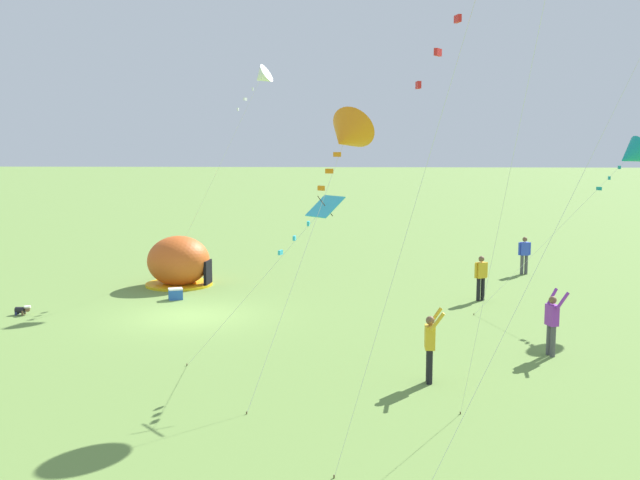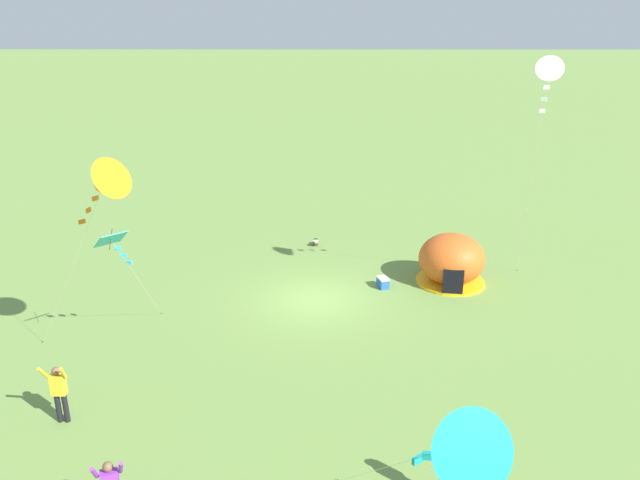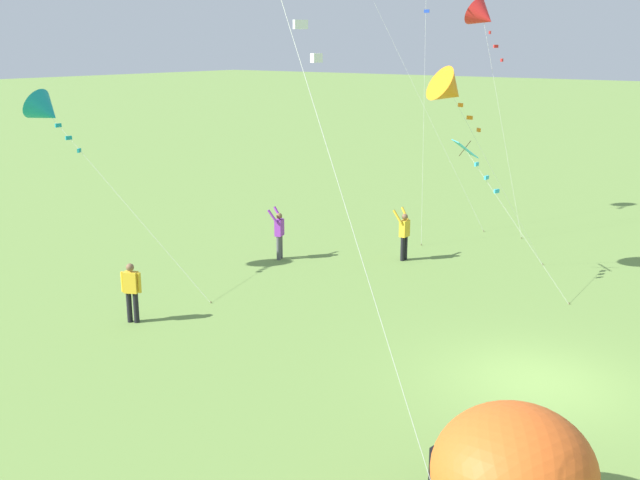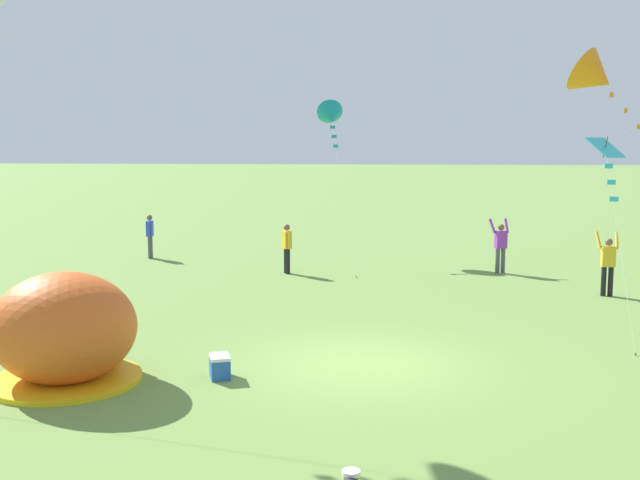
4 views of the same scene
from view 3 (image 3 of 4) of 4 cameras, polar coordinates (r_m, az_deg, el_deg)
ground_plane at (r=18.38m, az=16.15°, el=-10.32°), size 300.00×300.00×0.00m
popup_tent at (r=12.78m, az=14.47°, el=-16.92°), size 2.81×2.81×2.10m
cooler_box at (r=15.64m, az=16.58°, el=-14.10°), size 0.52×0.62×0.44m
person_far_back at (r=21.52m, az=-14.17°, el=-3.68°), size 0.39×0.54×1.72m
person_near_tent at (r=27.01m, az=-3.14°, el=0.58°), size 0.70×0.59×1.89m
person_flying_kite at (r=27.02m, az=6.43°, el=0.51°), size 0.68×0.47×1.89m
kite_teal at (r=25.24m, az=-20.15°, el=9.22°), size 2.01×6.36×6.24m
kite_orange at (r=24.21m, az=9.84°, el=11.19°), size 4.45×3.04×6.93m
kite_red at (r=31.44m, az=12.31°, el=16.29°), size 1.30×3.10×9.33m
kite_cyan at (r=24.25m, az=11.38°, el=6.29°), size 1.07×4.31×4.65m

